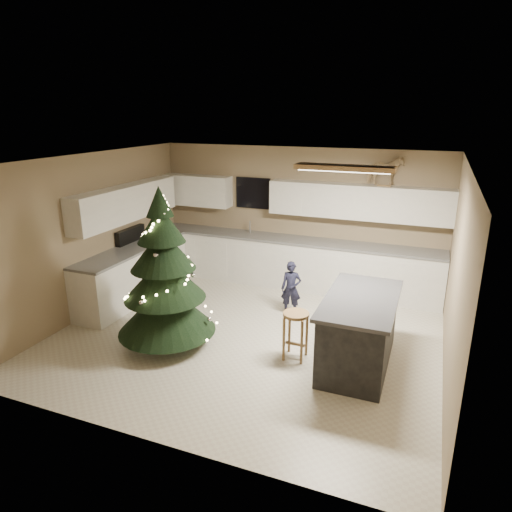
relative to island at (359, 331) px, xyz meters
name	(u,v)px	position (x,y,z in m)	size (l,w,h in m)	color
ground_plane	(247,335)	(-1.67, 0.20, -0.48)	(5.50, 5.50, 0.00)	beige
room_shell	(248,222)	(-1.65, 0.20, 1.27)	(5.52, 5.02, 2.61)	#8D755C
cabinetry	(236,251)	(-2.58, 1.85, 0.28)	(5.50, 3.20, 2.00)	white
island	(359,331)	(0.00, 0.00, 0.00)	(0.90, 1.70, 0.95)	black
bar_stool	(296,324)	(-0.81, -0.17, 0.03)	(0.35, 0.35, 0.67)	brown
christmas_tree	(165,283)	(-2.65, -0.45, 0.46)	(1.44, 1.39, 2.30)	#3F2816
toddler	(291,289)	(-1.29, 1.15, -0.02)	(0.33, 0.22, 0.91)	black
rocking_horse	(385,171)	(-0.10, 2.53, 1.78)	(0.63, 0.46, 0.50)	brown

